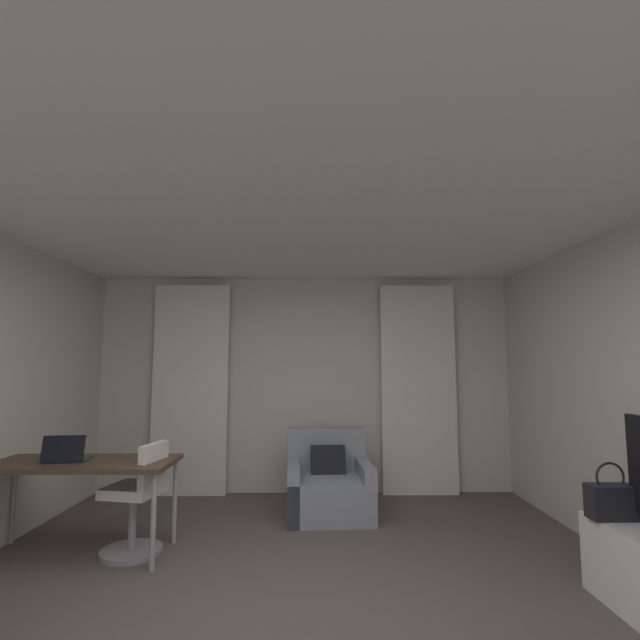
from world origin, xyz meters
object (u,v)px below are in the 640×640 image
(handbag_primary, at_px, (612,500))
(desk, at_px, (81,468))
(armchair, at_px, (329,487))
(desk_chair, at_px, (138,504))
(laptop, at_px, (67,456))

(handbag_primary, bearing_deg, desk, 169.16)
(armchair, relative_size, desk, 0.60)
(handbag_primary, bearing_deg, desk_chair, 167.33)
(armchair, bearing_deg, laptop, -154.55)
(desk_chair, xyz_separation_m, laptop, (-0.57, -0.05, 0.39))
(laptop, relative_size, handbag_primary, 0.94)
(desk, height_order, desk_chair, desk_chair)
(desk_chair, bearing_deg, laptop, -174.52)
(desk_chair, xyz_separation_m, handbag_primary, (3.40, -0.77, 0.23))
(desk, relative_size, laptop, 4.28)
(desk_chair, height_order, laptop, laptop)
(laptop, bearing_deg, desk, 16.15)
(handbag_primary, bearing_deg, laptop, 169.85)
(desk_chair, relative_size, handbag_primary, 2.39)
(armchair, bearing_deg, handbag_primary, -43.69)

